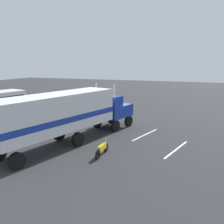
{
  "coord_description": "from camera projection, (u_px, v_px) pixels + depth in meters",
  "views": [
    {
      "loc": [
        -22.31,
        -7.89,
        6.51
      ],
      "look_at": [
        -0.66,
        0.2,
        1.6
      ],
      "focal_mm": 38.04,
      "sensor_mm": 36.0,
      "label": 1
    }
  ],
  "objects": [
    {
      "name": "semi_truck",
      "position": [
        68.0,
        113.0,
        18.93
      ],
      "size": [
        14.27,
        6.51,
        4.5
      ],
      "color": "#193399",
      "rests_on": "ground_plane"
    },
    {
      "name": "lane_stripe_near",
      "position": [
        145.0,
        135.0,
        21.57
      ],
      "size": [
        4.25,
        1.46,
        0.01
      ],
      "primitive_type": "cube",
      "rotation": [
        0.0,
        0.0,
        -0.3
      ],
      "color": "silver",
      "rests_on": "ground_plane"
    },
    {
      "name": "ground_plane",
      "position": [
        116.0,
        126.0,
        24.5
      ],
      "size": [
        120.0,
        120.0,
        0.0
      ],
      "primitive_type": "plane",
      "color": "#2D2D30"
    },
    {
      "name": "motorcycle",
      "position": [
        102.0,
        149.0,
        16.73
      ],
      "size": [
        2.11,
        0.25,
        1.12
      ],
      "color": "black",
      "rests_on": "ground_plane"
    },
    {
      "name": "lane_stripe_mid",
      "position": [
        176.0,
        149.0,
        17.95
      ],
      "size": [
        4.28,
        1.36,
        0.01
      ],
      "primitive_type": "cube",
      "rotation": [
        0.0,
        0.0,
        -0.28
      ],
      "color": "silver",
      "rests_on": "ground_plane"
    },
    {
      "name": "person_bystander",
      "position": [
        40.0,
        131.0,
        19.64
      ],
      "size": [
        0.34,
        0.46,
        1.63
      ],
      "color": "black",
      "rests_on": "ground_plane"
    }
  ]
}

